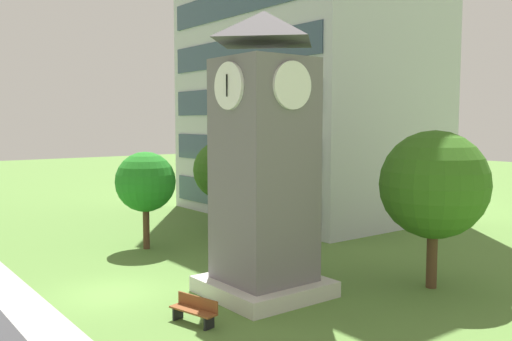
# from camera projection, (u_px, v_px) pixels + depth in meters

# --- Properties ---
(ground_plane) EXTENTS (160.00, 160.00, 0.00)m
(ground_plane) POSITION_uv_depth(u_px,v_px,m) (112.00, 293.00, 21.25)
(ground_plane) COLOR #567F38
(kerb_strip) EXTENTS (120.00, 1.60, 0.01)m
(kerb_strip) POSITION_uv_depth(u_px,v_px,m) (29.00, 310.00, 19.39)
(kerb_strip) COLOR #9E9E99
(kerb_strip) RESTS_ON ground
(office_building) EXTENTS (17.06, 12.04, 28.80)m
(office_building) POSITION_uv_depth(u_px,v_px,m) (306.00, 12.00, 38.97)
(office_building) COLOR #B7BCC6
(office_building) RESTS_ON ground
(clock_tower) EXTENTS (4.17, 4.17, 10.73)m
(clock_tower) POSITION_uv_depth(u_px,v_px,m) (264.00, 170.00, 20.77)
(clock_tower) COLOR slate
(clock_tower) RESTS_ON ground
(park_bench) EXTENTS (1.86, 0.91, 0.88)m
(park_bench) POSITION_uv_depth(u_px,v_px,m) (194.00, 310.00, 18.07)
(park_bench) COLOR brown
(park_bench) RESTS_ON ground
(tree_streetside) EXTENTS (4.29, 4.29, 6.32)m
(tree_streetside) POSITION_uv_depth(u_px,v_px,m) (434.00, 185.00, 21.67)
(tree_streetside) COLOR #513823
(tree_streetside) RESTS_ON ground
(tree_by_building) EXTENTS (3.47, 3.47, 5.57)m
(tree_by_building) POSITION_uv_depth(u_px,v_px,m) (223.00, 170.00, 31.85)
(tree_by_building) COLOR #513823
(tree_by_building) RESTS_ON ground
(tree_near_tower) EXTENTS (3.13, 3.13, 5.09)m
(tree_near_tower) POSITION_uv_depth(u_px,v_px,m) (145.00, 182.00, 28.46)
(tree_near_tower) COLOR #513823
(tree_near_tower) RESTS_ON ground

